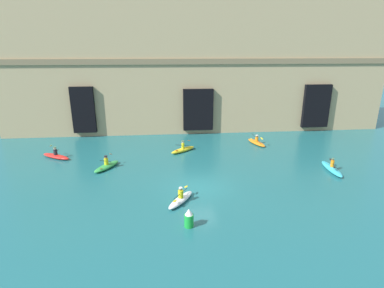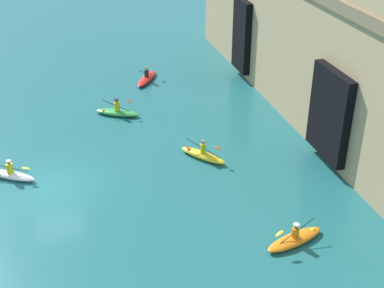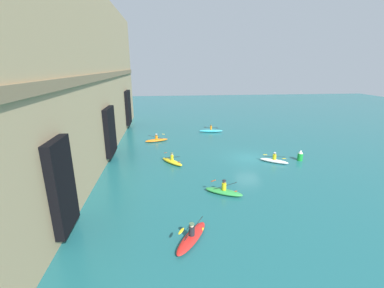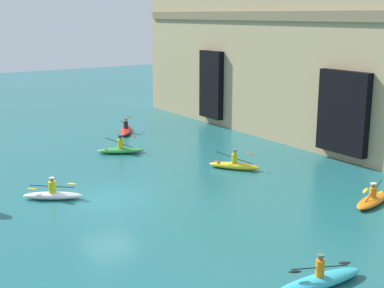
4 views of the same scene
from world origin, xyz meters
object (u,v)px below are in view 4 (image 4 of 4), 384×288
Objects in this scene: kayak_green at (121,150)px; kayak_cyan at (319,281)px; kayak_red at (126,130)px; kayak_yellow at (234,165)px; kayak_orange at (372,200)px; kayak_white at (53,194)px.

kayak_cyan is (18.95, -2.39, -0.01)m from kayak_green.
kayak_red is at bearing -90.32° from kayak_green.
kayak_yellow is at bearing 148.68° from kayak_green.
kayak_red is 1.16× the size of kayak_yellow.
kayak_red reaches higher than kayak_orange.
kayak_yellow reaches higher than kayak_white.
kayak_red is 0.89× the size of kayak_cyan.
kayak_green reaches higher than kayak_white.
kayak_orange is 0.87× the size of kayak_cyan.
kayak_white is 0.76× the size of kayak_cyan.
kayak_red is at bearing 145.42° from kayak_yellow.
kayak_yellow is at bearing -144.59° from kayak_red.
kayak_cyan is at bearing 11.05° from kayak_orange.
kayak_yellow is at bearing 29.70° from kayak_white.
kayak_red is 14.74m from kayak_white.
kayak_orange is 1.13× the size of kayak_yellow.
kayak_red is at bearing 83.64° from kayak_white.
kayak_white is at bearing -132.58° from kayak_yellow.
kayak_orange is 1.04× the size of kayak_green.
kayak_yellow reaches higher than kayak_orange.
kayak_red is 1.07× the size of kayak_green.
kayak_white is (-0.84, -10.31, -0.01)m from kayak_yellow.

